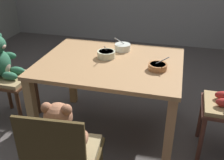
{
  "coord_description": "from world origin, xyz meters",
  "views": [
    {
      "loc": [
        0.51,
        -1.91,
        1.58
      ],
      "look_at": [
        0.0,
        0.05,
        0.51
      ],
      "focal_mm": 42.19,
      "sensor_mm": 36.0,
      "label": 1
    }
  ],
  "objects_px": {
    "teddy_chair_near_left": "(3,67)",
    "porridge_bowl_white_far_center": "(123,47)",
    "porridge_bowl_terracotta_near_right": "(158,67)",
    "dining_table": "(110,73)",
    "porridge_bowl_cream_center": "(106,54)",
    "teddy_chair_near_front": "(63,147)"
  },
  "relations": [
    {
      "from": "dining_table",
      "to": "porridge_bowl_white_far_center",
      "type": "relative_size",
      "value": 8.22
    },
    {
      "from": "teddy_chair_near_left",
      "to": "porridge_bowl_cream_center",
      "type": "relative_size",
      "value": 5.4
    },
    {
      "from": "dining_table",
      "to": "teddy_chair_near_left",
      "type": "bearing_deg",
      "value": -177.32
    },
    {
      "from": "porridge_bowl_cream_center",
      "to": "porridge_bowl_white_far_center",
      "type": "distance_m",
      "value": 0.22
    },
    {
      "from": "dining_table",
      "to": "teddy_chair_near_front",
      "type": "bearing_deg",
      "value": -92.86
    },
    {
      "from": "teddy_chair_near_front",
      "to": "porridge_bowl_terracotta_near_right",
      "type": "relative_size",
      "value": 5.58
    },
    {
      "from": "teddy_chair_near_left",
      "to": "porridge_bowl_white_far_center",
      "type": "bearing_deg",
      "value": 17.87
    },
    {
      "from": "dining_table",
      "to": "porridge_bowl_terracotta_near_right",
      "type": "bearing_deg",
      "value": -9.49
    },
    {
      "from": "teddy_chair_near_left",
      "to": "porridge_bowl_white_far_center",
      "type": "height_order",
      "value": "teddy_chair_near_left"
    },
    {
      "from": "teddy_chair_near_front",
      "to": "porridge_bowl_white_far_center",
      "type": "height_order",
      "value": "teddy_chair_near_front"
    },
    {
      "from": "dining_table",
      "to": "teddy_chair_near_left",
      "type": "height_order",
      "value": "teddy_chair_near_left"
    },
    {
      "from": "teddy_chair_near_front",
      "to": "porridge_bowl_cream_center",
      "type": "xyz_separation_m",
      "value": [
        -0.01,
        0.94,
        0.19
      ]
    },
    {
      "from": "porridge_bowl_cream_center",
      "to": "porridge_bowl_white_far_center",
      "type": "height_order",
      "value": "porridge_bowl_cream_center"
    },
    {
      "from": "porridge_bowl_terracotta_near_right",
      "to": "porridge_bowl_cream_center",
      "type": "bearing_deg",
      "value": 163.67
    },
    {
      "from": "teddy_chair_near_left",
      "to": "porridge_bowl_terracotta_near_right",
      "type": "relative_size",
      "value": 5.66
    },
    {
      "from": "teddy_chair_near_front",
      "to": "porridge_bowl_white_far_center",
      "type": "xyz_separation_m",
      "value": [
        0.09,
        1.14,
        0.19
      ]
    },
    {
      "from": "teddy_chair_near_front",
      "to": "porridge_bowl_white_far_center",
      "type": "bearing_deg",
      "value": -9.51
    },
    {
      "from": "porridge_bowl_terracotta_near_right",
      "to": "porridge_bowl_white_far_center",
      "type": "bearing_deg",
      "value": 136.68
    },
    {
      "from": "teddy_chair_near_left",
      "to": "porridge_bowl_terracotta_near_right",
      "type": "bearing_deg",
      "value": 0.75
    },
    {
      "from": "dining_table",
      "to": "porridge_bowl_terracotta_near_right",
      "type": "distance_m",
      "value": 0.42
    },
    {
      "from": "dining_table",
      "to": "porridge_bowl_cream_center",
      "type": "height_order",
      "value": "porridge_bowl_cream_center"
    },
    {
      "from": "teddy_chair_near_front",
      "to": "porridge_bowl_cream_center",
      "type": "bearing_deg",
      "value": -4.61
    }
  ]
}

